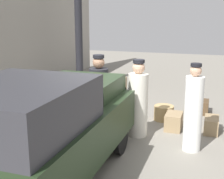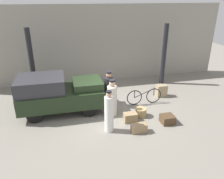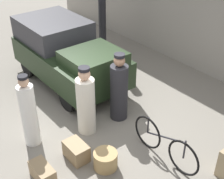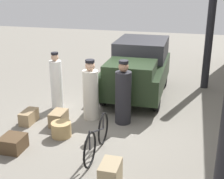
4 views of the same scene
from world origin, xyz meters
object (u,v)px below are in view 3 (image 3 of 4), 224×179
Objects in this scene: trunk_wicker_pale at (43,173)px; porter_with_bicycle at (29,114)px; bicycle at (165,144)px; porter_lifting_near_truck at (119,90)px; truck at (66,52)px; porter_carrying_trunk at (86,104)px; trunk_large_brown at (76,151)px; wicker_basket at (105,160)px.

porter_with_bicycle is at bearing 162.67° from trunk_wicker_pale.
bicycle reaches higher than trunk_wicker_pale.
porter_lifting_near_truck is 2.89× the size of trunk_wicker_pale.
truck is 2.80m from porter_with_bicycle.
trunk_large_brown is (0.62, -0.70, -0.57)m from porter_carrying_trunk.
truck is at bearing -179.62° from porter_lifting_near_truck.
porter_carrying_trunk is at bearing 131.70° from trunk_large_brown.
bicycle is at bearing -6.77° from porter_lifting_near_truck.
porter_carrying_trunk is (-1.77, -0.72, 0.37)m from bicycle.
bicycle is at bearing 41.20° from porter_with_bicycle.
trunk_large_brown is at bearing -70.70° from porter_lifting_near_truck.
bicycle is 1.94m from porter_carrying_trunk.
porter_carrying_trunk reaches higher than wicker_basket.
porter_with_bicycle is 1.28m from trunk_large_brown.
porter_lifting_near_truck is at bearing 173.23° from bicycle.
truck reaches higher than porter_with_bicycle.
porter_with_bicycle is 1.32m from trunk_wicker_pale.
bicycle reaches higher than wicker_basket.
bicycle is at bearing -2.66° from truck.
bicycle reaches higher than trunk_large_brown.
porter_lifting_near_truck reaches higher than trunk_large_brown.
porter_with_bicycle is at bearing -48.21° from truck.
porter_with_bicycle is 0.99× the size of porter_lifting_near_truck.
porter_with_bicycle reaches higher than trunk_wicker_pale.
truck reaches higher than trunk_large_brown.
trunk_wicker_pale is (0.08, -0.83, -0.02)m from trunk_large_brown.
porter_with_bicycle reaches higher than porter_carrying_trunk.
bicycle is 1.02× the size of porter_with_bicycle.
wicker_basket is at bearing 66.86° from trunk_wicker_pale.
porter_with_bicycle is at bearing -108.79° from porter_carrying_trunk.
truck is 3.39m from trunk_large_brown.
wicker_basket reaches higher than trunk_wicker_pale.
truck is at bearing 150.99° from trunk_large_brown.
trunk_wicker_pale is at bearing -115.26° from bicycle.
porter_with_bicycle is at bearing -154.85° from trunk_large_brown.
porter_carrying_trunk is at bearing -21.71° from truck.
trunk_wicker_pale is (0.65, -2.45, -0.61)m from porter_lifting_near_truck.
trunk_wicker_pale is at bearing -65.19° from porter_carrying_trunk.
trunk_wicker_pale is (0.71, -1.53, -0.58)m from porter_carrying_trunk.
porter_carrying_trunk is at bearing -157.95° from bicycle.
wicker_basket is at bearing 29.34° from trunk_large_brown.
porter_carrying_trunk is at bearing 162.50° from wicker_basket.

